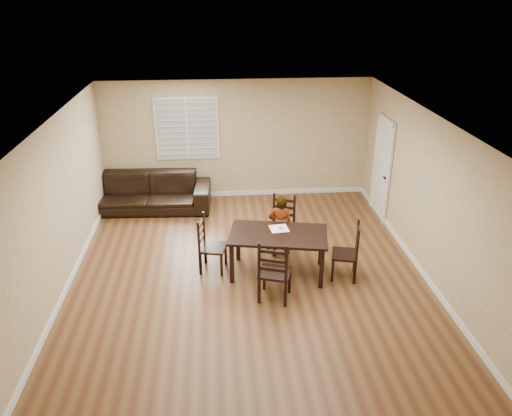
# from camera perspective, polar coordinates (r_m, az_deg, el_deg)

# --- Properties ---
(ground) EXTENTS (7.00, 7.00, 0.00)m
(ground) POSITION_cam_1_polar(r_m,az_deg,el_deg) (8.70, -0.92, -7.50)
(ground) COLOR brown
(ground) RESTS_ON ground
(room) EXTENTS (6.04, 7.04, 2.72)m
(room) POSITION_cam_1_polar(r_m,az_deg,el_deg) (8.06, -0.84, 4.15)
(room) COLOR #CFBA8C
(room) RESTS_ON ground
(dining_table) EXTENTS (1.77, 1.21, 0.76)m
(dining_table) POSITION_cam_1_polar(r_m,az_deg,el_deg) (8.39, 2.55, -3.47)
(dining_table) COLOR black
(dining_table) RESTS_ON ground
(chair_near) EXTENTS (0.58, 0.57, 1.01)m
(chair_near) POSITION_cam_1_polar(r_m,az_deg,el_deg) (9.41, 3.09, -1.69)
(chair_near) COLOR black
(chair_near) RESTS_ON ground
(chair_far) EXTENTS (0.59, 0.57, 1.07)m
(chair_far) POSITION_cam_1_polar(r_m,az_deg,el_deg) (7.74, 1.99, -7.74)
(chair_far) COLOR black
(chair_far) RESTS_ON ground
(chair_left) EXTENTS (0.51, 0.53, 1.01)m
(chair_left) POSITION_cam_1_polar(r_m,az_deg,el_deg) (8.65, -5.74, -4.33)
(chair_left) COLOR black
(chair_left) RESTS_ON ground
(chair_right) EXTENTS (0.52, 0.54, 1.00)m
(chair_right) POSITION_cam_1_polar(r_m,az_deg,el_deg) (8.52, 10.92, -5.16)
(chair_right) COLOR black
(chair_right) RESTS_ON ground
(child) EXTENTS (0.49, 0.37, 1.20)m
(child) POSITION_cam_1_polar(r_m,az_deg,el_deg) (8.95, 2.79, -2.13)
(child) COLOR gray
(child) RESTS_ON ground
(napkin) EXTENTS (0.33, 0.33, 0.00)m
(napkin) POSITION_cam_1_polar(r_m,az_deg,el_deg) (8.51, 2.65, -2.36)
(napkin) COLOR white
(napkin) RESTS_ON dining_table
(donut) EXTENTS (0.09, 0.09, 0.03)m
(donut) POSITION_cam_1_polar(r_m,az_deg,el_deg) (8.50, 2.78, -2.24)
(donut) COLOR #C68D47
(donut) RESTS_ON napkin
(sofa) EXTENTS (2.73, 1.18, 0.78)m
(sofa) POSITION_cam_1_polar(r_m,az_deg,el_deg) (11.19, -12.20, 1.77)
(sofa) COLOR black
(sofa) RESTS_ON ground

